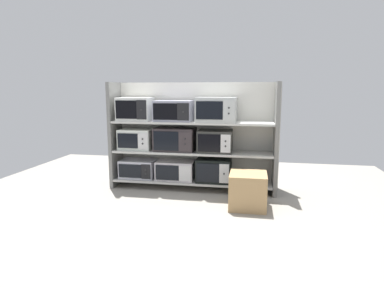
# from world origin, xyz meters

# --- Properties ---
(ground) EXTENTS (6.25, 6.00, 0.02)m
(ground) POSITION_xyz_m (0.00, -1.00, -0.01)
(ground) COLOR gray
(back_panel) EXTENTS (2.45, 0.04, 1.52)m
(back_panel) POSITION_xyz_m (0.00, 0.23, 0.76)
(back_panel) COLOR beige
(back_panel) RESTS_ON ground
(upright_left) EXTENTS (0.05, 0.43, 1.52)m
(upright_left) POSITION_xyz_m (-1.15, 0.00, 0.76)
(upright_left) COLOR slate
(upright_left) RESTS_ON ground
(upright_right) EXTENTS (0.05, 0.43, 1.52)m
(upright_right) POSITION_xyz_m (1.15, 0.00, 0.76)
(upright_right) COLOR slate
(upright_right) RESTS_ON ground
(shelf_0) EXTENTS (2.25, 0.43, 0.03)m
(shelf_0) POSITION_xyz_m (0.00, 0.00, 0.12)
(shelf_0) COLOR beige
(shelf_0) RESTS_ON ground
(microwave_0) EXTENTS (0.51, 0.36, 0.26)m
(microwave_0) POSITION_xyz_m (-0.81, -0.00, 0.26)
(microwave_0) COLOR #B4B6C4
(microwave_0) RESTS_ON shelf_0
(microwave_1) EXTENTS (0.54, 0.36, 0.27)m
(microwave_1) POSITION_xyz_m (-0.24, -0.00, 0.26)
(microwave_1) COLOR #BCB6BD
(microwave_1) RESTS_ON shelf_0
(microwave_2) EXTENTS (0.47, 0.41, 0.33)m
(microwave_2) POSITION_xyz_m (0.32, -0.00, 0.29)
(microwave_2) COLOR black
(microwave_2) RESTS_ON shelf_0
(shelf_1) EXTENTS (2.25, 0.43, 0.03)m
(shelf_1) POSITION_xyz_m (0.00, 0.00, 0.54)
(shelf_1) COLOR beige
(microwave_3) EXTENTS (0.47, 0.35, 0.29)m
(microwave_3) POSITION_xyz_m (-0.83, -0.00, 0.70)
(microwave_3) COLOR silver
(microwave_3) RESTS_ON shelf_1
(microwave_4) EXTENTS (0.57, 0.39, 0.33)m
(microwave_4) POSITION_xyz_m (-0.25, -0.00, 0.72)
(microwave_4) COLOR #332C2E
(microwave_4) RESTS_ON shelf_1
(microwave_5) EXTENTS (0.47, 0.39, 0.30)m
(microwave_5) POSITION_xyz_m (0.33, -0.00, 0.71)
(microwave_5) COLOR #32322F
(microwave_5) RESTS_ON shelf_1
(shelf_2) EXTENTS (2.25, 0.43, 0.03)m
(shelf_2) POSITION_xyz_m (0.00, 0.00, 0.96)
(shelf_2) COLOR beige
(microwave_6) EXTENTS (0.47, 0.40, 0.33)m
(microwave_6) POSITION_xyz_m (-0.83, -0.00, 1.14)
(microwave_6) COLOR white
(microwave_6) RESTS_ON shelf_2
(microwave_7) EXTENTS (0.53, 0.41, 0.29)m
(microwave_7) POSITION_xyz_m (-0.26, -0.00, 1.12)
(microwave_7) COLOR #9999AD
(microwave_7) RESTS_ON shelf_2
(microwave_8) EXTENTS (0.54, 0.44, 0.34)m
(microwave_8) POSITION_xyz_m (0.34, -0.00, 1.15)
(microwave_8) COLOR #B5BAB9
(microwave_8) RESTS_ON shelf_2
(shipping_carton) EXTENTS (0.44, 0.44, 0.42)m
(shipping_carton) POSITION_xyz_m (0.80, -0.63, 0.21)
(shipping_carton) COLOR tan
(shipping_carton) RESTS_ON ground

